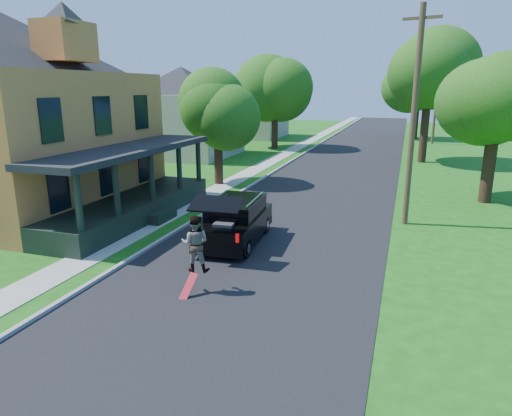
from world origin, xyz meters
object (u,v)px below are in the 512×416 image
(utility_pole_near, at_px, (414,116))
(black_suv, at_px, (235,221))
(tree_right_near, at_px, (497,93))
(skateboarder, at_px, (195,243))

(utility_pole_near, bearing_deg, black_suv, -129.07)
(black_suv, xyz_separation_m, tree_right_near, (9.59, 9.72, 4.49))
(tree_right_near, bearing_deg, skateboarder, -123.50)
(tree_right_near, height_order, utility_pole_near, utility_pole_near)
(tree_right_near, distance_m, utility_pole_near, 6.44)
(skateboarder, height_order, utility_pole_near, utility_pole_near)
(black_suv, xyz_separation_m, skateboarder, (0.40, -4.16, 0.56))
(black_suv, bearing_deg, utility_pole_near, 33.65)
(black_suv, height_order, skateboarder, skateboarder)
(skateboarder, height_order, tree_right_near, tree_right_near)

